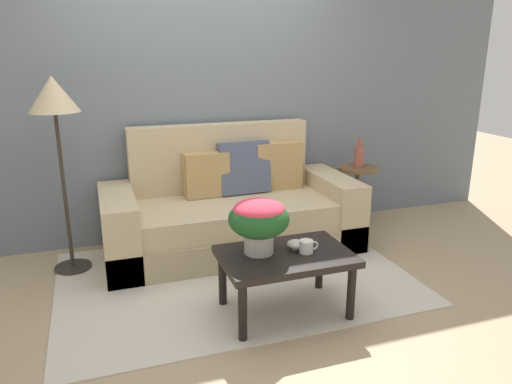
{
  "coord_description": "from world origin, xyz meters",
  "views": [
    {
      "loc": [
        -0.96,
        -3.22,
        1.73
      ],
      "look_at": [
        0.17,
        0.06,
        0.7
      ],
      "focal_mm": 33.98,
      "sensor_mm": 36.0,
      "label": 1
    }
  ],
  "objects_px": {
    "floor_lamp": "(55,108)",
    "potted_plant": "(259,219)",
    "coffee_table": "(285,262)",
    "table_vase": "(359,156)",
    "coffee_mug": "(307,246)",
    "side_table": "(357,186)",
    "couch": "(231,212)",
    "snack_bowl": "(296,244)"
  },
  "relations": [
    {
      "from": "coffee_table",
      "to": "potted_plant",
      "type": "distance_m",
      "value": 0.35
    },
    {
      "from": "couch",
      "to": "coffee_mug",
      "type": "distance_m",
      "value": 1.26
    },
    {
      "from": "side_table",
      "to": "floor_lamp",
      "type": "xyz_separation_m",
      "value": [
        -2.68,
        -0.13,
        0.88
      ]
    },
    {
      "from": "potted_plant",
      "to": "snack_bowl",
      "type": "height_order",
      "value": "potted_plant"
    },
    {
      "from": "side_table",
      "to": "table_vase",
      "type": "distance_m",
      "value": 0.31
    },
    {
      "from": "coffee_mug",
      "to": "table_vase",
      "type": "relative_size",
      "value": 0.47
    },
    {
      "from": "side_table",
      "to": "floor_lamp",
      "type": "height_order",
      "value": "floor_lamp"
    },
    {
      "from": "potted_plant",
      "to": "coffee_mug",
      "type": "distance_m",
      "value": 0.37
    },
    {
      "from": "coffee_table",
      "to": "table_vase",
      "type": "xyz_separation_m",
      "value": [
        1.3,
        1.31,
        0.36
      ]
    },
    {
      "from": "potted_plant",
      "to": "snack_bowl",
      "type": "bearing_deg",
      "value": -5.29
    },
    {
      "from": "couch",
      "to": "coffee_table",
      "type": "height_order",
      "value": "couch"
    },
    {
      "from": "couch",
      "to": "potted_plant",
      "type": "distance_m",
      "value": 1.2
    },
    {
      "from": "side_table",
      "to": "table_vase",
      "type": "height_order",
      "value": "table_vase"
    },
    {
      "from": "floor_lamp",
      "to": "snack_bowl",
      "type": "xyz_separation_m",
      "value": [
        1.47,
        -1.14,
        -0.83
      ]
    },
    {
      "from": "coffee_mug",
      "to": "snack_bowl",
      "type": "relative_size",
      "value": 1.13
    },
    {
      "from": "couch",
      "to": "table_vase",
      "type": "xyz_separation_m",
      "value": [
        1.33,
        0.1,
        0.4
      ]
    },
    {
      "from": "potted_plant",
      "to": "snack_bowl",
      "type": "distance_m",
      "value": 0.33
    },
    {
      "from": "potted_plant",
      "to": "table_vase",
      "type": "relative_size",
      "value": 1.39
    },
    {
      "from": "snack_bowl",
      "to": "coffee_table",
      "type": "bearing_deg",
      "value": -155.12
    },
    {
      "from": "couch",
      "to": "side_table",
      "type": "bearing_deg",
      "value": 4.5
    },
    {
      "from": "couch",
      "to": "potted_plant",
      "type": "xyz_separation_m",
      "value": [
        -0.14,
        -1.14,
        0.34
      ]
    },
    {
      "from": "couch",
      "to": "coffee_table",
      "type": "xyz_separation_m",
      "value": [
        0.02,
        -1.21,
        0.04
      ]
    },
    {
      "from": "side_table",
      "to": "potted_plant",
      "type": "distance_m",
      "value": 1.94
    },
    {
      "from": "floor_lamp",
      "to": "potted_plant",
      "type": "height_order",
      "value": "floor_lamp"
    },
    {
      "from": "side_table",
      "to": "floor_lamp",
      "type": "relative_size",
      "value": 0.4
    },
    {
      "from": "potted_plant",
      "to": "table_vase",
      "type": "height_order",
      "value": "table_vase"
    },
    {
      "from": "couch",
      "to": "side_table",
      "type": "distance_m",
      "value": 1.34
    },
    {
      "from": "potted_plant",
      "to": "table_vase",
      "type": "xyz_separation_m",
      "value": [
        1.47,
        1.24,
        0.06
      ]
    },
    {
      "from": "coffee_mug",
      "to": "couch",
      "type": "bearing_deg",
      "value": 97.24
    },
    {
      "from": "potted_plant",
      "to": "coffee_mug",
      "type": "xyz_separation_m",
      "value": [
        0.3,
        -0.1,
        -0.19
      ]
    },
    {
      "from": "side_table",
      "to": "coffee_table",
      "type": "bearing_deg",
      "value": -134.84
    },
    {
      "from": "potted_plant",
      "to": "side_table",
      "type": "bearing_deg",
      "value": 40.32
    },
    {
      "from": "coffee_table",
      "to": "floor_lamp",
      "type": "bearing_deg",
      "value": 139.38
    },
    {
      "from": "side_table",
      "to": "snack_bowl",
      "type": "bearing_deg",
      "value": -133.72
    },
    {
      "from": "floor_lamp",
      "to": "potted_plant",
      "type": "bearing_deg",
      "value": -42.62
    },
    {
      "from": "floor_lamp",
      "to": "table_vase",
      "type": "xyz_separation_m",
      "value": [
        2.68,
        0.13,
        -0.57
      ]
    },
    {
      "from": "couch",
      "to": "potted_plant",
      "type": "relative_size",
      "value": 5.51
    },
    {
      "from": "coffee_mug",
      "to": "potted_plant",
      "type": "bearing_deg",
      "value": 161.27
    },
    {
      "from": "potted_plant",
      "to": "snack_bowl",
      "type": "relative_size",
      "value": 3.34
    },
    {
      "from": "floor_lamp",
      "to": "snack_bowl",
      "type": "relative_size",
      "value": 12.95
    },
    {
      "from": "side_table",
      "to": "table_vase",
      "type": "bearing_deg",
      "value": -106.3
    },
    {
      "from": "coffee_table",
      "to": "potted_plant",
      "type": "height_order",
      "value": "potted_plant"
    }
  ]
}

